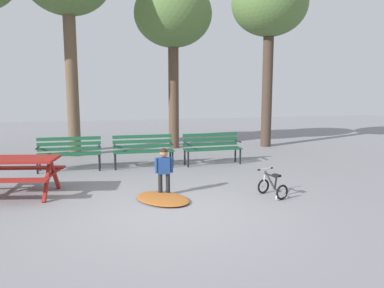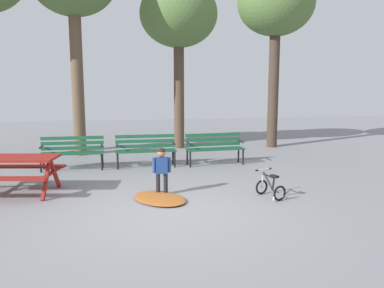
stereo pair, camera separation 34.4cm
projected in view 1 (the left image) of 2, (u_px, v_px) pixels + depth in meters
name	position (u px, v px, depth m)	size (l,w,h in m)	color
ground	(171.00, 213.00, 6.70)	(36.00, 36.00, 0.00)	gray
picnic_table	(10.00, 167.00, 7.64)	(2.01, 1.63, 0.79)	maroon
park_bench_far_left	(69.00, 151.00, 9.96)	(1.60, 0.47, 0.85)	#195133
park_bench_left	(143.00, 148.00, 10.38)	(1.60, 0.46, 0.85)	#195133
park_bench_right	(212.00, 146.00, 10.76)	(1.62, 0.54, 0.85)	#195133
child_standing	(164.00, 168.00, 7.70)	(0.37, 0.17, 0.96)	black
kids_bicycle	(273.00, 187.00, 7.64)	(0.51, 0.63, 0.54)	black
leaf_pile	(163.00, 199.00, 7.42)	(1.20, 0.84, 0.07)	#9E5623
tree_center	(173.00, 16.00, 12.93)	(2.60, 2.60, 5.62)	brown
tree_right	(270.00, 6.00, 13.19)	(2.60, 2.60, 6.02)	#423328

